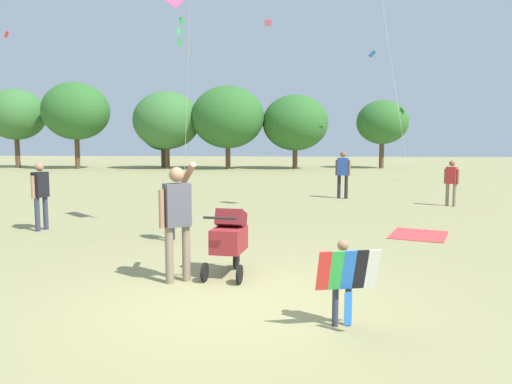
{
  "coord_description": "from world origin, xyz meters",
  "views": [
    {
      "loc": [
        0.85,
        -5.97,
        2.03
      ],
      "look_at": [
        0.21,
        1.0,
        1.3
      ],
      "focal_mm": 33.84,
      "sensor_mm": 36.0,
      "label": 1
    }
  ],
  "objects_px": {
    "person_adult_flyer": "(177,213)",
    "person_couple_left": "(171,207)",
    "person_red_shirt": "(451,179)",
    "stroller": "(229,236)",
    "person_sitting_far": "(343,171)",
    "person_kid_running": "(40,190)",
    "child_with_butterfly_kite": "(344,275)",
    "picnic_blanket": "(419,235)"
  },
  "relations": [
    {
      "from": "child_with_butterfly_kite",
      "to": "stroller",
      "type": "distance_m",
      "value": 2.48
    },
    {
      "from": "stroller",
      "to": "picnic_blanket",
      "type": "xyz_separation_m",
      "value": [
        3.65,
        3.51,
        -0.6
      ]
    },
    {
      "from": "person_kid_running",
      "to": "picnic_blanket",
      "type": "relative_size",
      "value": 1.13
    },
    {
      "from": "child_with_butterfly_kite",
      "to": "person_sitting_far",
      "type": "distance_m",
      "value": 12.27
    },
    {
      "from": "person_adult_flyer",
      "to": "person_kid_running",
      "type": "relative_size",
      "value": 1.12
    },
    {
      "from": "person_adult_flyer",
      "to": "picnic_blanket",
      "type": "relative_size",
      "value": 1.26
    },
    {
      "from": "stroller",
      "to": "person_red_shirt",
      "type": "xyz_separation_m",
      "value": [
        5.8,
        8.49,
        0.24
      ]
    },
    {
      "from": "person_red_shirt",
      "to": "picnic_blanket",
      "type": "height_order",
      "value": "person_red_shirt"
    },
    {
      "from": "person_adult_flyer",
      "to": "person_red_shirt",
      "type": "xyz_separation_m",
      "value": [
        6.5,
        8.9,
        -0.16
      ]
    },
    {
      "from": "stroller",
      "to": "picnic_blanket",
      "type": "height_order",
      "value": "stroller"
    },
    {
      "from": "stroller",
      "to": "person_kid_running",
      "type": "relative_size",
      "value": 0.71
    },
    {
      "from": "stroller",
      "to": "picnic_blanket",
      "type": "bearing_deg",
      "value": 43.9
    },
    {
      "from": "person_kid_running",
      "to": "person_couple_left",
      "type": "bearing_deg",
      "value": -14.58
    },
    {
      "from": "person_kid_running",
      "to": "stroller",
      "type": "bearing_deg",
      "value": -34.44
    },
    {
      "from": "person_couple_left",
      "to": "person_kid_running",
      "type": "relative_size",
      "value": 0.76
    },
    {
      "from": "person_sitting_far",
      "to": "person_kid_running",
      "type": "xyz_separation_m",
      "value": [
        -7.42,
        -6.96,
        -0.08
      ]
    },
    {
      "from": "person_red_shirt",
      "to": "person_kid_running",
      "type": "height_order",
      "value": "person_kid_running"
    },
    {
      "from": "stroller",
      "to": "person_kid_running",
      "type": "height_order",
      "value": "person_kid_running"
    },
    {
      "from": "person_adult_flyer",
      "to": "person_couple_left",
      "type": "height_order",
      "value": "person_adult_flyer"
    },
    {
      "from": "person_adult_flyer",
      "to": "person_kid_running",
      "type": "height_order",
      "value": "person_adult_flyer"
    },
    {
      "from": "child_with_butterfly_kite",
      "to": "person_couple_left",
      "type": "relative_size",
      "value": 0.82
    },
    {
      "from": "child_with_butterfly_kite",
      "to": "person_red_shirt",
      "type": "distance_m",
      "value": 11.27
    },
    {
      "from": "child_with_butterfly_kite",
      "to": "person_kid_running",
      "type": "relative_size",
      "value": 0.62
    },
    {
      "from": "person_adult_flyer",
      "to": "stroller",
      "type": "relative_size",
      "value": 1.57
    },
    {
      "from": "person_red_shirt",
      "to": "person_sitting_far",
      "type": "height_order",
      "value": "person_sitting_far"
    },
    {
      "from": "stroller",
      "to": "picnic_blanket",
      "type": "distance_m",
      "value": 5.1
    },
    {
      "from": "person_adult_flyer",
      "to": "person_couple_left",
      "type": "relative_size",
      "value": 1.48
    },
    {
      "from": "stroller",
      "to": "person_kid_running",
      "type": "bearing_deg",
      "value": 145.56
    },
    {
      "from": "child_with_butterfly_kite",
      "to": "stroller",
      "type": "xyz_separation_m",
      "value": [
        -1.54,
        1.94,
        0.02
      ]
    },
    {
      "from": "child_with_butterfly_kite",
      "to": "person_sitting_far",
      "type": "height_order",
      "value": "person_sitting_far"
    },
    {
      "from": "person_kid_running",
      "to": "person_red_shirt",
      "type": "bearing_deg",
      "value": 25.91
    },
    {
      "from": "stroller",
      "to": "person_couple_left",
      "type": "bearing_deg",
      "value": 122.59
    },
    {
      "from": "picnic_blanket",
      "to": "stroller",
      "type": "bearing_deg",
      "value": -136.1
    },
    {
      "from": "person_adult_flyer",
      "to": "person_red_shirt",
      "type": "bearing_deg",
      "value": 53.88
    },
    {
      "from": "person_kid_running",
      "to": "picnic_blanket",
      "type": "bearing_deg",
      "value": 1.27
    },
    {
      "from": "stroller",
      "to": "person_sitting_far",
      "type": "bearing_deg",
      "value": 75.93
    },
    {
      "from": "child_with_butterfly_kite",
      "to": "person_kid_running",
      "type": "bearing_deg",
      "value": 140.54
    },
    {
      "from": "child_with_butterfly_kite",
      "to": "person_kid_running",
      "type": "height_order",
      "value": "person_kid_running"
    },
    {
      "from": "person_adult_flyer",
      "to": "person_sitting_far",
      "type": "relative_size",
      "value": 1.03
    },
    {
      "from": "child_with_butterfly_kite",
      "to": "picnic_blanket",
      "type": "bearing_deg",
      "value": 68.87
    },
    {
      "from": "person_couple_left",
      "to": "picnic_blanket",
      "type": "distance_m",
      "value": 5.38
    },
    {
      "from": "stroller",
      "to": "person_sitting_far",
      "type": "relative_size",
      "value": 0.66
    }
  ]
}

